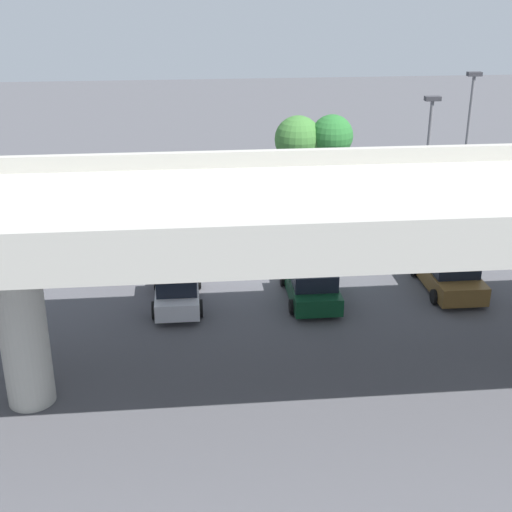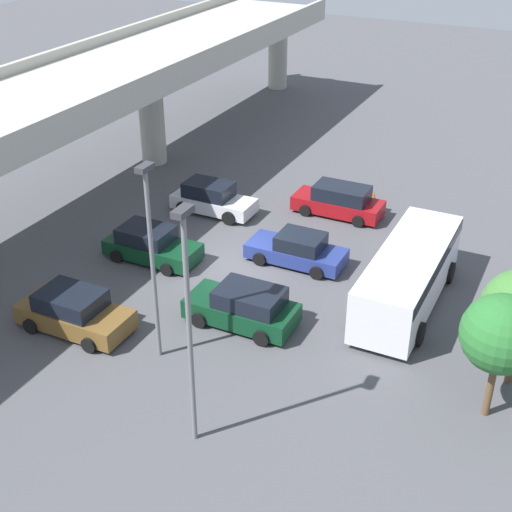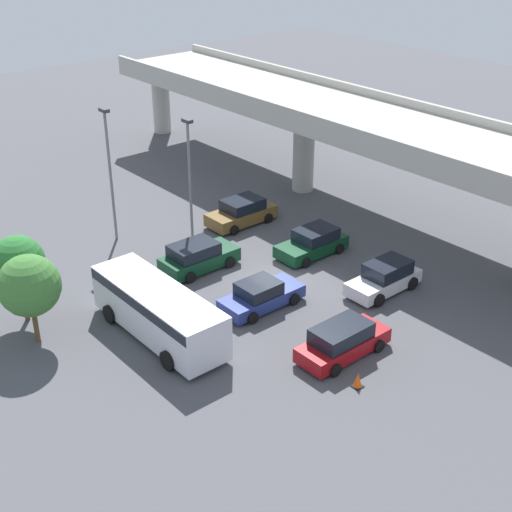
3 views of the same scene
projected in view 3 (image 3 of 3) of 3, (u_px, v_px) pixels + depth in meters
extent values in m
plane|color=#4C4C51|center=(275.00, 283.00, 38.48)|extent=(114.51, 114.51, 0.00)
cube|color=#ADAAA0|center=(410.00, 136.00, 41.71)|extent=(53.44, 7.58, 0.90)
cube|color=#ADAAA0|center=(369.00, 137.00, 39.29)|extent=(53.44, 0.30, 0.55)
cube|color=#ADAAA0|center=(449.00, 113.00, 43.47)|extent=(53.44, 0.30, 0.55)
cylinder|color=#ADAAA0|center=(161.00, 100.00, 61.35)|extent=(1.48, 1.48, 5.64)
cylinder|color=#ADAAA0|center=(304.00, 152.00, 49.26)|extent=(1.48, 1.48, 5.64)
cube|color=brown|center=(241.00, 215.00, 45.16)|extent=(1.96, 4.52, 0.78)
cube|color=black|center=(243.00, 204.00, 44.90)|extent=(1.80, 2.45, 0.68)
cylinder|color=black|center=(234.00, 230.00, 43.79)|extent=(0.22, 0.62, 0.62)
cylinder|color=black|center=(214.00, 220.00, 45.15)|extent=(0.22, 0.62, 0.62)
cylinder|color=black|center=(268.00, 218.00, 45.40)|extent=(0.22, 0.62, 0.62)
cylinder|color=black|center=(248.00, 208.00, 46.76)|extent=(0.22, 0.62, 0.62)
cube|color=#0C381E|center=(200.00, 259.00, 39.76)|extent=(1.94, 4.40, 0.78)
cube|color=black|center=(194.00, 250.00, 39.21)|extent=(1.79, 2.56, 0.67)
cylinder|color=black|center=(209.00, 250.00, 41.33)|extent=(0.22, 0.65, 0.65)
cylinder|color=black|center=(230.00, 262.00, 39.98)|extent=(0.22, 0.65, 0.65)
cylinder|color=black|center=(170.00, 264.00, 39.76)|extent=(0.22, 0.65, 0.65)
cylinder|color=black|center=(190.00, 277.00, 38.41)|extent=(0.22, 0.65, 0.65)
cube|color=#0C381E|center=(311.00, 246.00, 41.32)|extent=(1.89, 4.36, 0.72)
cube|color=black|center=(316.00, 234.00, 41.18)|extent=(1.74, 2.35, 0.67)
cylinder|color=black|center=(306.00, 263.00, 39.99)|extent=(0.22, 0.60, 0.60)
cylinder|color=black|center=(283.00, 251.00, 41.30)|extent=(0.22, 0.60, 0.60)
cylinder|color=black|center=(339.00, 249.00, 41.54)|extent=(0.22, 0.60, 0.60)
cylinder|color=black|center=(316.00, 238.00, 42.85)|extent=(0.22, 0.60, 0.60)
cube|color=navy|center=(262.00, 298.00, 36.13)|extent=(1.79, 4.48, 0.65)
cube|color=black|center=(259.00, 288.00, 35.71)|extent=(1.65, 2.03, 0.65)
cylinder|color=black|center=(270.00, 286.00, 37.63)|extent=(0.22, 0.62, 0.62)
cylinder|color=black|center=(294.00, 299.00, 36.38)|extent=(0.22, 0.62, 0.62)
cylinder|color=black|center=(229.00, 303.00, 36.04)|extent=(0.22, 0.62, 0.62)
cylinder|color=black|center=(252.00, 318.00, 34.79)|extent=(0.22, 0.62, 0.62)
cube|color=silver|center=(383.00, 282.00, 37.50)|extent=(1.73, 4.33, 0.69)
cube|color=black|center=(388.00, 269.00, 37.33)|extent=(1.59, 2.42, 0.75)
cylinder|color=black|center=(379.00, 300.00, 36.21)|extent=(0.22, 0.71, 0.71)
cylinder|color=black|center=(353.00, 287.00, 37.41)|extent=(0.22, 0.71, 0.71)
cylinder|color=black|center=(412.00, 283.00, 37.75)|extent=(0.22, 0.71, 0.71)
cylinder|color=black|center=(387.00, 271.00, 38.95)|extent=(0.22, 0.71, 0.71)
cube|color=maroon|center=(343.00, 345.00, 32.36)|extent=(1.77, 4.60, 0.71)
cube|color=black|center=(341.00, 333.00, 31.93)|extent=(1.63, 2.76, 0.72)
cylinder|color=black|center=(350.00, 329.00, 33.90)|extent=(0.22, 0.60, 0.60)
cylinder|color=black|center=(379.00, 346.00, 32.66)|extent=(0.22, 0.60, 0.60)
cylinder|color=black|center=(306.00, 352.00, 32.26)|extent=(0.22, 0.60, 0.60)
cylinder|color=black|center=(335.00, 370.00, 31.02)|extent=(0.22, 0.60, 0.60)
cube|color=silver|center=(158.00, 311.00, 33.39)|extent=(8.16, 2.40, 2.21)
cube|color=black|center=(157.00, 296.00, 33.03)|extent=(8.00, 2.44, 0.49)
cylinder|color=black|center=(212.00, 340.00, 32.78)|extent=(0.94, 0.29, 0.94)
cylinder|color=black|center=(168.00, 360.00, 31.38)|extent=(0.94, 0.29, 0.94)
cylinder|color=black|center=(152.00, 298.00, 36.21)|extent=(0.94, 0.29, 0.94)
cylinder|color=black|center=(110.00, 314.00, 34.81)|extent=(0.94, 0.29, 0.94)
cylinder|color=slate|center=(111.00, 178.00, 41.61)|extent=(0.16, 0.16, 7.89)
cube|color=#333338|center=(104.00, 110.00, 39.76)|extent=(0.70, 0.35, 0.20)
cylinder|color=slate|center=(190.00, 184.00, 41.52)|extent=(0.16, 0.16, 7.35)
cube|color=#333338|center=(187.00, 121.00, 39.79)|extent=(0.70, 0.35, 0.20)
cylinder|color=brown|center=(25.00, 301.00, 34.73)|extent=(0.24, 0.24, 2.14)
sphere|color=#286B2D|center=(18.00, 262.00, 33.74)|extent=(2.58, 2.58, 2.58)
cylinder|color=brown|center=(36.00, 325.00, 33.21)|extent=(0.24, 0.24, 1.74)
sphere|color=#3D7533|center=(29.00, 286.00, 32.25)|extent=(2.90, 2.90, 2.90)
cube|color=black|center=(357.00, 386.00, 30.46)|extent=(0.44, 0.44, 0.04)
cone|color=#EA590F|center=(358.00, 380.00, 30.31)|extent=(0.40, 0.40, 0.70)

